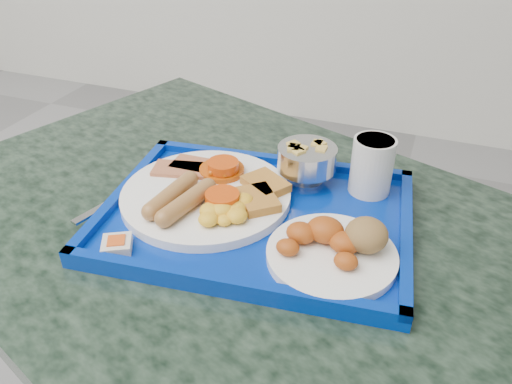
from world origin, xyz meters
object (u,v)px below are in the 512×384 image
main_plate (210,194)px  juice_cup (372,164)px  fruit_bowl (307,159)px  bread_plate (336,246)px  tray (256,217)px  table (239,299)px

main_plate → juice_cup: bearing=27.9°
fruit_bowl → juice_cup: bearing=5.8°
bread_plate → juice_cup: bearing=86.0°
tray → juice_cup: (0.15, 0.13, 0.06)m
tray → main_plate: bearing=176.1°
table → main_plate: 0.21m
main_plate → fruit_bowl: bearing=41.6°
bread_plate → juice_cup: 0.19m
tray → bread_plate: (0.14, -0.06, 0.02)m
table → fruit_bowl: size_ratio=12.91×
bread_plate → table: bearing=163.7°
fruit_bowl → tray: bearing=-111.2°
juice_cup → table: bearing=-143.5°
table → main_plate: size_ratio=4.66×
bread_plate → juice_cup: juice_cup is taller
table → bread_plate: size_ratio=7.10×
tray → fruit_bowl: fruit_bowl is taller
tray → juice_cup: 0.21m
juice_cup → tray: bearing=-139.8°
table → juice_cup: (0.18, 0.13, 0.24)m
tray → table: bearing=-168.0°
fruit_bowl → juice_cup: 0.11m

